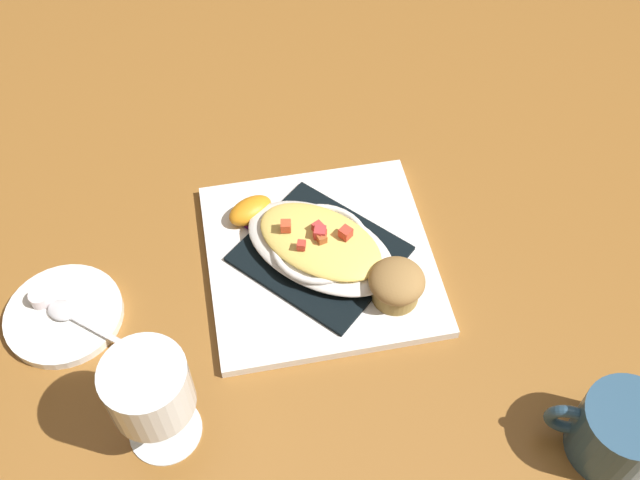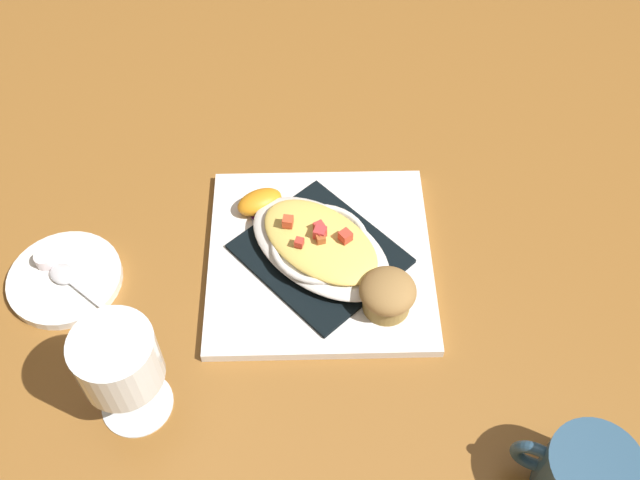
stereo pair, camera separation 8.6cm
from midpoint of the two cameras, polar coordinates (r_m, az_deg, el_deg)
ground_plane at (r=0.90m, az=2.75°, el=-1.82°), size 2.60×2.60×0.00m
square_plate at (r=0.89m, az=2.76°, el=-1.59°), size 0.29×0.29×0.01m
folded_napkin at (r=0.89m, az=2.79°, el=-1.25°), size 0.23×0.23×0.01m
gratin_dish at (r=0.87m, az=2.83°, el=-0.53°), size 0.22×0.21×0.05m
muffin at (r=0.83m, az=8.17°, el=-4.35°), size 0.06×0.06×0.05m
orange_garnish at (r=0.92m, az=-1.88°, el=2.63°), size 0.06×0.07×0.03m
coffee_mug at (r=0.79m, az=22.67°, el=-16.85°), size 0.09×0.11×0.08m
stemmed_glass at (r=0.74m, az=-11.98°, el=-9.52°), size 0.08×0.08×0.13m
creamer_saucer at (r=0.91m, az=-16.51°, el=-3.10°), size 0.13×0.13×0.01m
spoon at (r=0.90m, az=-16.42°, el=-2.93°), size 0.08×0.08×0.01m
creamer_cup_0 at (r=0.92m, az=-17.91°, el=-1.62°), size 0.02×0.02×0.02m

